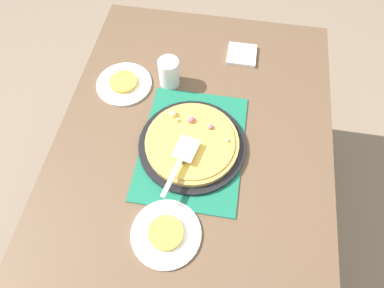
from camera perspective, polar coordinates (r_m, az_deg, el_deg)
ground_plane at (r=1.88m, az=0.00°, el=-11.64°), size 8.00×8.00×0.00m
dining_table at (r=1.29m, az=0.00°, el=-2.84°), size 1.40×1.00×0.75m
placemat at (r=1.19m, az=0.00°, el=-0.40°), size 0.48×0.36×0.01m
pizza_pan at (r=1.18m, az=0.00°, el=-0.17°), size 0.38×0.38×0.01m
pizza at (r=1.16m, az=-0.02°, el=0.38°), size 0.33×0.33×0.05m
plate_near_left at (r=1.07m, az=-4.47°, el=-15.11°), size 0.22×0.22×0.01m
plate_far_right at (r=1.37m, az=-11.58°, el=10.06°), size 0.22×0.22×0.01m
served_slice_left at (r=1.06m, az=-4.52°, el=-14.94°), size 0.11×0.11×0.02m
served_slice_right at (r=1.36m, az=-11.67°, el=10.41°), size 0.11×0.11×0.02m
cup_near at (r=1.32m, az=-3.96°, el=12.11°), size 0.08×0.08×0.12m
pizza_server at (r=1.09m, az=-2.01°, el=-2.85°), size 0.23×0.10×0.01m
napkin_stack at (r=1.47m, az=8.53°, el=14.92°), size 0.12×0.12×0.02m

